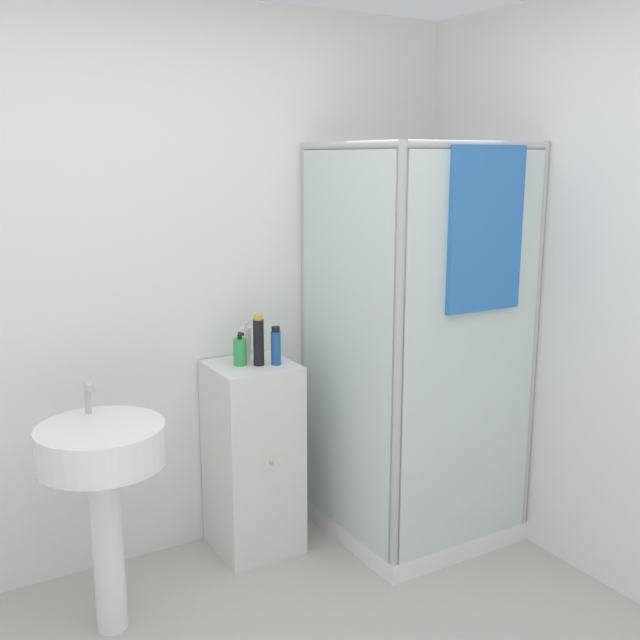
% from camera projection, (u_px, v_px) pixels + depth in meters
% --- Properties ---
extents(wall_back, '(6.40, 0.06, 2.50)m').
position_uv_depth(wall_back, '(124.00, 292.00, 3.26)').
color(wall_back, white).
rests_on(wall_back, ground_plane).
extents(shower_enclosure, '(0.81, 0.84, 1.89)m').
position_uv_depth(shower_enclosure, '(415.00, 427.00, 3.58)').
color(shower_enclosure, white).
rests_on(shower_enclosure, ground_plane).
extents(vanity_cabinet, '(0.37, 0.39, 0.90)m').
position_uv_depth(vanity_cabinet, '(253.00, 457.00, 3.49)').
color(vanity_cabinet, silver).
rests_on(vanity_cabinet, ground_plane).
extents(sink, '(0.48, 0.48, 0.97)m').
position_uv_depth(sink, '(103.00, 468.00, 2.82)').
color(sink, white).
rests_on(sink, ground_plane).
extents(soap_dispenser, '(0.06, 0.06, 0.15)m').
position_uv_depth(soap_dispenser, '(240.00, 351.00, 3.37)').
color(soap_dispenser, green).
rests_on(soap_dispenser, vanity_cabinet).
extents(shampoo_bottle_tall_black, '(0.05, 0.05, 0.23)m').
position_uv_depth(shampoo_bottle_tall_black, '(259.00, 341.00, 3.35)').
color(shampoo_bottle_tall_black, black).
rests_on(shampoo_bottle_tall_black, vanity_cabinet).
extents(shampoo_bottle_blue, '(0.04, 0.04, 0.18)m').
position_uv_depth(shampoo_bottle_blue, '(276.00, 346.00, 3.37)').
color(shampoo_bottle_blue, '#1E4C93').
rests_on(shampoo_bottle_blue, vanity_cabinet).
extents(lotion_bottle_white, '(0.05, 0.05, 0.19)m').
position_uv_depth(lotion_bottle_white, '(246.00, 343.00, 3.45)').
color(lotion_bottle_white, white).
rests_on(lotion_bottle_white, vanity_cabinet).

